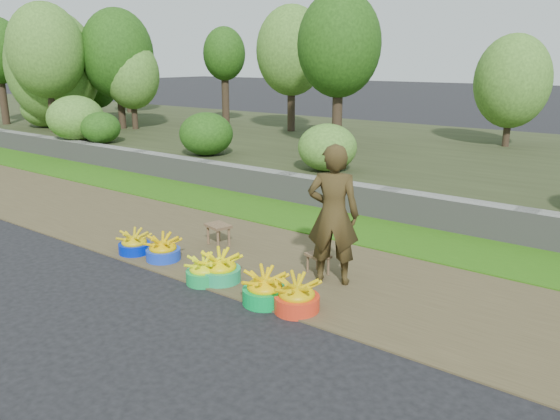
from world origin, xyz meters
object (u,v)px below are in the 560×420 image
Objects in this scene: stool_right at (318,258)px; vendor_woman at (333,215)px; basin_f at (297,297)px; basin_a at (134,244)px; basin_c at (204,271)px; basin_d at (220,269)px; stool_left at (218,229)px; basin_b at (163,250)px; basin_e at (265,289)px.

stool_right is 0.73m from vendor_woman.
basin_f reaches higher than stool_right.
basin_f is (2.94, -0.10, 0.02)m from basin_a.
basin_c is 0.20m from basin_d.
vendor_woman reaches higher than basin_f.
vendor_woman reaches higher than stool_left.
basin_a is 0.94× the size of basin_b.
basin_d is 1.38m from stool_left.
basin_f is 1.22× the size of stool_left.
stool_right is (0.85, 0.94, 0.06)m from basin_d.
basin_d is 1.43× the size of stool_right.
vendor_woman is at bearing 96.85° from basin_f.
basin_f is at bearing -26.16° from stool_left.
basin_a is 0.98× the size of basin_c.
vendor_woman reaches higher than basin_a.
basin_d is at bearing -3.65° from basin_b.
basin_d reaches higher than stool_left.
vendor_woman reaches higher than stool_right.
basin_d is at bearing 175.71° from basin_f.
basin_b is at bearing -101.74° from stool_left.
basin_f is 1.17m from vendor_woman.
basin_c is 1.27× the size of stool_right.
basin_e is 0.29× the size of vendor_woman.
stool_right is (0.02, 1.09, 0.06)m from basin_e.
basin_c is 1.09× the size of stool_left.
basin_c is at bearing -11.82° from basin_b.
basin_b is 1.13× the size of stool_left.
basin_a is at bearing -159.90° from stool_right.
stool_right is at bearing 47.20° from basin_c.
stool_right is at bearing -48.06° from vendor_woman.
basin_d is 1.57m from vendor_woman.
basin_b is at bearing -156.55° from stool_right.
basin_c is at bearing -178.22° from basin_f.
basin_c is 1.76m from vendor_woman.
basin_d is 0.30× the size of vendor_woman.
basin_a is 0.88× the size of basin_f.
vendor_woman is at bearing -4.67° from stool_left.
basin_b reaches higher than basin_a.
stool_left is at bearing 53.15° from basin_a.
basin_c is at bearing -5.44° from basin_a.
stool_right is at bearing 110.86° from basin_f.
basin_d reaches higher than stool_right.
basin_e is at bearing -32.41° from stool_left.
stool_left is 1.81m from stool_right.
basin_d is 1.27m from stool_right.
basin_d is at bearing -0.36° from basin_a.
basin_d is at bearing -132.09° from stool_right.
basin_a is at bearing 176.39° from basin_e.
basin_f is 2.46m from stool_left.
basin_b is at bearing 173.61° from basin_e.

